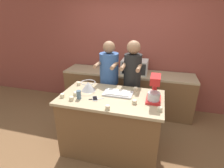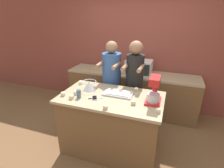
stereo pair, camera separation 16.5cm
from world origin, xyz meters
name	(u,v)px [view 1 (the left image)]	position (x,y,z in m)	size (l,w,h in m)	color
ground_plane	(111,147)	(0.00, 0.00, 0.00)	(16.00, 16.00, 0.00)	brown
back_wall	(131,49)	(0.00, 1.67, 1.35)	(10.00, 0.06, 2.70)	brown
island_counter	(111,123)	(0.00, 0.00, 0.48)	(1.52, 0.86, 0.96)	brown
back_counter	(127,91)	(0.00, 1.32, 0.45)	(2.80, 0.60, 0.90)	brown
person_left	(109,84)	(-0.22, 0.65, 0.87)	(0.35, 0.51, 1.66)	#33384C
person_right	(132,85)	(0.20, 0.65, 0.91)	(0.32, 0.49, 1.69)	#232328
stand_mixer	(154,90)	(0.61, 0.03, 1.12)	(0.20, 0.30, 0.37)	red
mixing_bowl	(88,86)	(-0.40, 0.11, 1.04)	(0.23, 0.23, 0.15)	#BCBCC1
baking_tray	(118,93)	(0.08, 0.10, 0.98)	(0.44, 0.25, 0.04)	#BCBCC1
microwave_oven	(135,66)	(0.14, 1.32, 1.05)	(0.54, 0.38, 0.29)	silver
cell_phone	(95,98)	(-0.20, -0.14, 0.96)	(0.13, 0.16, 0.01)	silver
drinking_glass	(79,95)	(-0.43, -0.19, 1.02)	(0.07, 0.07, 0.12)	slate
knife	(95,99)	(-0.19, -0.15, 0.96)	(0.21, 0.11, 0.01)	#BCBCC1
cupcake_0	(71,98)	(-0.51, -0.27, 0.99)	(0.07, 0.07, 0.06)	beige
cupcake_1	(135,102)	(0.36, -0.13, 0.99)	(0.07, 0.07, 0.06)	beige
cupcake_2	(160,109)	(0.70, -0.23, 0.99)	(0.07, 0.07, 0.06)	beige
cupcake_3	(62,95)	(-0.68, -0.22, 0.99)	(0.07, 0.07, 0.06)	beige
cupcake_4	(135,89)	(0.31, 0.30, 0.99)	(0.07, 0.07, 0.06)	beige
cupcake_5	(79,83)	(-0.65, 0.27, 0.99)	(0.07, 0.07, 0.06)	beige
cupcake_6	(75,94)	(-0.52, -0.11, 0.99)	(0.07, 0.07, 0.06)	beige
cupcake_7	(108,107)	(0.05, -0.37, 0.99)	(0.07, 0.07, 0.06)	beige
cupcake_8	(151,92)	(0.57, 0.24, 0.99)	(0.07, 0.07, 0.06)	beige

